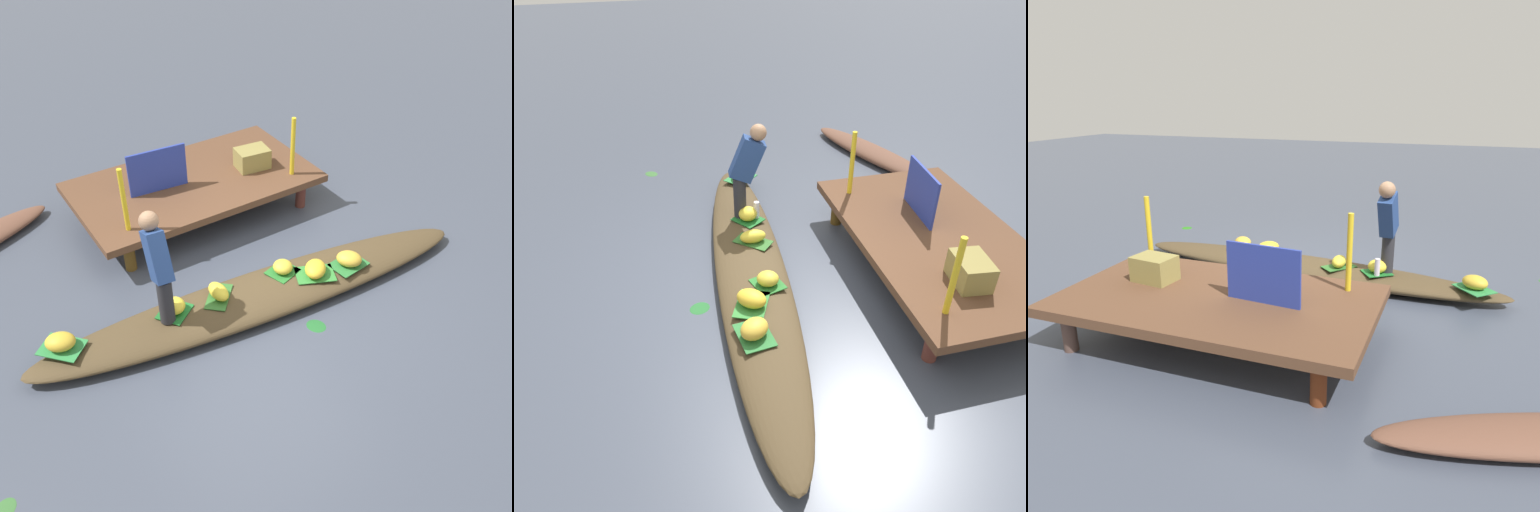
% 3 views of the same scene
% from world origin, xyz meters
% --- Properties ---
extents(canal_water, '(40.00, 40.00, 0.00)m').
position_xyz_m(canal_water, '(0.00, 0.00, 0.00)').
color(canal_water, '#404757').
rests_on(canal_water, ground).
extents(dock_platform, '(3.20, 1.80, 0.49)m').
position_xyz_m(dock_platform, '(0.27, 2.11, 0.42)').
color(dock_platform, brown).
rests_on(dock_platform, ground).
extents(vendor_boat, '(5.38, 1.30, 0.23)m').
position_xyz_m(vendor_boat, '(0.00, 0.00, 0.12)').
color(vendor_boat, '#4C3B25').
rests_on(vendor_boat, ground).
extents(leaf_mat_0, '(0.52, 0.53, 0.01)m').
position_xyz_m(leaf_mat_0, '(-2.19, 0.33, 0.24)').
color(leaf_mat_0, '#2D8542').
rests_on(leaf_mat_0, vendor_boat).
extents(banana_bunch_0, '(0.38, 0.36, 0.16)m').
position_xyz_m(banana_bunch_0, '(-2.19, 0.33, 0.32)').
color(banana_bunch_0, gold).
rests_on(banana_bunch_0, vendor_boat).
extents(leaf_mat_1, '(0.45, 0.44, 0.01)m').
position_xyz_m(leaf_mat_1, '(-1.01, 0.18, 0.24)').
color(leaf_mat_1, '#1D6A29').
rests_on(leaf_mat_1, vendor_boat).
extents(banana_bunch_1, '(0.33, 0.32, 0.17)m').
position_xyz_m(banana_bunch_1, '(-1.01, 0.18, 0.32)').
color(banana_bunch_1, yellow).
rests_on(banana_bunch_1, vendor_boat).
extents(leaf_mat_2, '(0.54, 0.47, 0.01)m').
position_xyz_m(leaf_mat_2, '(0.63, -0.14, 0.24)').
color(leaf_mat_2, '#328435').
rests_on(leaf_mat_2, vendor_boat).
extents(banana_bunch_2, '(0.40, 0.40, 0.16)m').
position_xyz_m(banana_bunch_2, '(0.63, -0.14, 0.31)').
color(banana_bunch_2, gold).
rests_on(banana_bunch_2, vendor_boat).
extents(leaf_mat_3, '(0.45, 0.36, 0.01)m').
position_xyz_m(leaf_mat_3, '(1.07, -0.21, 0.24)').
color(leaf_mat_3, '#2B7435').
rests_on(leaf_mat_3, vendor_boat).
extents(banana_bunch_3, '(0.38, 0.38, 0.17)m').
position_xyz_m(banana_bunch_3, '(1.07, -0.21, 0.32)').
color(banana_bunch_3, gold).
rests_on(banana_bunch_3, vendor_boat).
extents(leaf_mat_4, '(0.47, 0.48, 0.01)m').
position_xyz_m(leaf_mat_4, '(-0.49, 0.13, 0.24)').
color(leaf_mat_4, '#316C2B').
rests_on(leaf_mat_4, vendor_boat).
extents(banana_bunch_4, '(0.19, 0.32, 0.15)m').
position_xyz_m(banana_bunch_4, '(-0.49, 0.13, 0.31)').
color(banana_bunch_4, yellow).
rests_on(banana_bunch_4, vendor_boat).
extents(leaf_mat_5, '(0.40, 0.38, 0.01)m').
position_xyz_m(leaf_mat_5, '(0.35, 0.10, 0.24)').
color(leaf_mat_5, '#27732C').
rests_on(leaf_mat_5, vendor_boat).
extents(banana_bunch_5, '(0.30, 0.31, 0.14)m').
position_xyz_m(banana_bunch_5, '(0.35, 0.10, 0.31)').
color(banana_bunch_5, gold).
rests_on(banana_bunch_5, vendor_boat).
extents(vendor_person, '(0.22, 0.48, 1.22)m').
position_xyz_m(vendor_person, '(-1.11, 0.20, 0.92)').
color(vendor_person, '#28282D').
rests_on(vendor_person, vendor_boat).
extents(water_bottle, '(0.07, 0.07, 0.23)m').
position_xyz_m(water_bottle, '(-1.03, 0.30, 0.35)').
color(water_bottle, silver).
rests_on(water_bottle, vendor_boat).
extents(market_banner, '(0.78, 0.09, 0.59)m').
position_xyz_m(market_banner, '(-0.23, 2.11, 0.78)').
color(market_banner, '#26389D').
rests_on(market_banner, dock_platform).
extents(railing_post_west, '(0.06, 0.06, 0.82)m').
position_xyz_m(railing_post_west, '(-0.93, 1.51, 0.90)').
color(railing_post_west, yellow).
rests_on(railing_post_west, dock_platform).
extents(railing_post_east, '(0.06, 0.06, 0.82)m').
position_xyz_m(railing_post_east, '(1.47, 1.51, 0.90)').
color(railing_post_east, yellow).
rests_on(railing_post_east, dock_platform).
extents(produce_crate, '(0.48, 0.37, 0.28)m').
position_xyz_m(produce_crate, '(1.12, 1.95, 0.63)').
color(produce_crate, olive).
rests_on(produce_crate, dock_platform).
extents(drifting_plant_0, '(0.27, 0.28, 0.01)m').
position_xyz_m(drifting_plant_0, '(0.29, -0.64, 0.00)').
color(drifting_plant_0, '#23682D').
rests_on(drifting_plant_0, ground).
extents(drifting_plant_2, '(0.27, 0.27, 0.01)m').
position_xyz_m(drifting_plant_2, '(2.93, -1.66, 0.00)').
color(drifting_plant_2, '#287C19').
rests_on(drifting_plant_2, ground).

